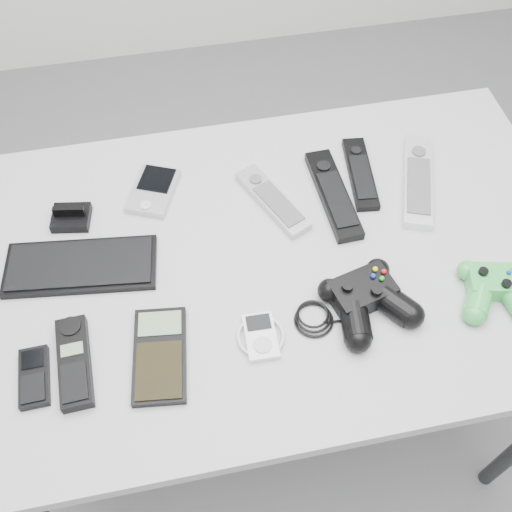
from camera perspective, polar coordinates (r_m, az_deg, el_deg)
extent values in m
plane|color=slate|center=(1.89, 3.95, -12.47)|extent=(3.50, 3.50, 0.00)
cube|color=#9C9C9F|center=(1.18, 2.59, -0.20)|extent=(1.19, 0.76, 0.03)
cylinder|color=black|center=(1.71, -18.41, -1.83)|extent=(0.04, 0.04, 0.76)
cylinder|color=black|center=(1.83, 16.54, 3.74)|extent=(0.04, 0.04, 0.76)
cube|color=black|center=(1.18, -16.35, -0.89)|extent=(0.30, 0.15, 0.02)
cube|color=black|center=(1.25, -17.29, 3.81)|extent=(0.08, 0.08, 0.04)
cube|color=#ABABB2|center=(1.27, -9.76, 6.21)|extent=(0.13, 0.15, 0.02)
cube|color=#ABABB2|center=(1.23, 1.59, 5.36)|extent=(0.13, 0.20, 0.02)
cube|color=black|center=(1.25, 7.37, 5.90)|extent=(0.06, 0.24, 0.02)
cube|color=black|center=(1.30, 9.91, 7.80)|extent=(0.07, 0.20, 0.02)
cube|color=silver|center=(1.31, 15.16, 6.99)|extent=(0.14, 0.25, 0.03)
cube|color=black|center=(1.09, -20.39, -10.73)|extent=(0.05, 0.11, 0.02)
cube|color=black|center=(1.08, -16.93, -9.64)|extent=(0.06, 0.17, 0.03)
cube|color=black|center=(1.06, -9.15, -9.28)|extent=(0.11, 0.19, 0.02)
cube|color=silver|center=(1.06, 0.46, -7.65)|extent=(0.09, 0.09, 0.02)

